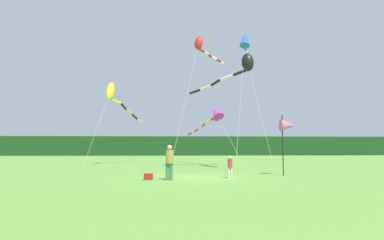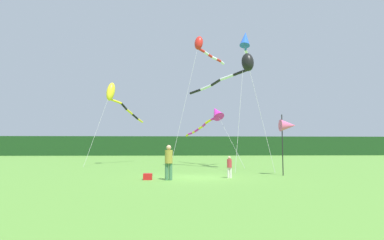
{
  "view_description": "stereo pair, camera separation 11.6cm",
  "coord_description": "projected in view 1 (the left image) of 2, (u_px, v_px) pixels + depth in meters",
  "views": [
    {
      "loc": [
        -1.35,
        -17.29,
        1.64
      ],
      "look_at": [
        0.0,
        6.0,
        3.59
      ],
      "focal_mm": 30.06,
      "sensor_mm": 36.0,
      "label": 1
    },
    {
      "loc": [
        -1.23,
        -17.3,
        1.64
      ],
      "look_at": [
        0.0,
        6.0,
        3.59
      ],
      "focal_mm": 30.06,
      "sensor_mm": 36.0,
      "label": 2
    }
  ],
  "objects": [
    {
      "name": "kite_yellow",
      "position": [
        115.0,
        96.0,
        30.17
      ],
      "size": [
        3.91,
        9.11,
        7.68
      ],
      "color": "#B2B2B2",
      "rests_on": "ground"
    },
    {
      "name": "banner_flag_pole",
      "position": [
        288.0,
        126.0,
        18.67
      ],
      "size": [
        0.9,
        0.7,
        3.51
      ],
      "color": "black",
      "rests_on": "ground"
    },
    {
      "name": "distant_treeline",
      "position": [
        180.0,
        146.0,
        62.07
      ],
      "size": [
        108.0,
        3.75,
        3.61
      ],
      "primitive_type": "cube",
      "color": "#193D19",
      "rests_on": "ground"
    },
    {
      "name": "ground_plane",
      "position": [
        198.0,
        178.0,
        17.15
      ],
      "size": [
        120.0,
        120.0,
        0.0
      ],
      "primitive_type": "plane",
      "color": "#5B9338"
    },
    {
      "name": "person_adult",
      "position": [
        169.0,
        161.0,
        15.86
      ],
      "size": [
        0.38,
        0.38,
        1.73
      ],
      "color": "#3F724C",
      "rests_on": "ground"
    },
    {
      "name": "kite_red",
      "position": [
        202.0,
        47.0,
        25.38
      ],
      "size": [
        4.6,
        4.74,
        10.35
      ],
      "color": "#B2B2B2",
      "rests_on": "ground"
    },
    {
      "name": "kite_blue",
      "position": [
        245.0,
        42.0,
        24.34
      ],
      "size": [
        2.78,
        6.46,
        10.4
      ],
      "color": "#B2B2B2",
      "rests_on": "ground"
    },
    {
      "name": "kite_black",
      "position": [
        241.0,
        67.0,
        23.56
      ],
      "size": [
        5.18,
        7.0,
        8.47
      ],
      "color": "#B2B2B2",
      "rests_on": "ground"
    },
    {
      "name": "person_child",
      "position": [
        230.0,
        166.0,
        16.97
      ],
      "size": [
        0.25,
        0.25,
        1.15
      ],
      "color": "silver",
      "rests_on": "ground"
    },
    {
      "name": "kite_magenta",
      "position": [
        213.0,
        116.0,
        29.19
      ],
      "size": [
        4.25,
        9.69,
        5.47
      ],
      "color": "#B2B2B2",
      "rests_on": "ground"
    },
    {
      "name": "cooler_box",
      "position": [
        148.0,
        177.0,
        16.02
      ],
      "size": [
        0.44,
        0.41,
        0.31
      ],
      "primitive_type": "cube",
      "color": "red",
      "rests_on": "ground"
    }
  ]
}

